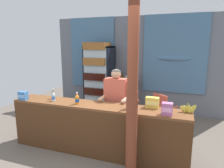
# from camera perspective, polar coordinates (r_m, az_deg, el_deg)

# --- Properties ---
(ground_plane) EXTENTS (8.13, 8.13, 0.00)m
(ground_plane) POSITION_cam_1_polar(r_m,az_deg,el_deg) (4.63, 0.64, -14.33)
(ground_plane) COLOR #665B51
(back_wall_curtained) EXTENTS (5.08, 0.22, 2.81)m
(back_wall_curtained) POSITION_cam_1_polar(r_m,az_deg,el_deg) (6.06, 6.55, 5.99)
(back_wall_curtained) COLOR slate
(back_wall_curtained) RESTS_ON ground
(stall_counter) EXTENTS (3.29, 0.50, 0.93)m
(stall_counter) POSITION_cam_1_polar(r_m,az_deg,el_deg) (3.67, -5.29, -11.75)
(stall_counter) COLOR brown
(stall_counter) RESTS_ON ground
(timber_post) EXTENTS (0.19, 0.17, 2.68)m
(timber_post) POSITION_cam_1_polar(r_m,az_deg,el_deg) (2.91, 5.81, -3.03)
(timber_post) COLOR brown
(timber_post) RESTS_ON ground
(drink_fridge) EXTENTS (0.77, 0.76, 2.06)m
(drink_fridge) POSITION_cam_1_polar(r_m,az_deg,el_deg) (5.89, -3.76, 2.73)
(drink_fridge) COLOR black
(drink_fridge) RESTS_ON ground
(bottle_shelf_rack) EXTENTS (0.48, 0.28, 1.17)m
(bottle_shelf_rack) POSITION_cam_1_polar(r_m,az_deg,el_deg) (5.86, 4.71, -2.53)
(bottle_shelf_rack) COLOR brown
(bottle_shelf_rack) RESTS_ON ground
(plastic_lawn_chair) EXTENTS (0.62, 0.62, 0.86)m
(plastic_lawn_chair) POSITION_cam_1_polar(r_m,az_deg,el_deg) (4.95, 14.44, -6.83)
(plastic_lawn_chair) COLOR #E5563D
(plastic_lawn_chair) RESTS_ON ground
(shopkeeper) EXTENTS (0.53, 0.42, 1.53)m
(shopkeeper) POSITION_cam_1_polar(r_m,az_deg,el_deg) (3.97, 1.10, -3.81)
(shopkeeper) COLOR #28282D
(shopkeeper) RESTS_ON ground
(soda_bottle_grape_soda) EXTENTS (0.10, 0.10, 0.33)m
(soda_bottle_grape_soda) POSITION_cam_1_polar(r_m,az_deg,el_deg) (3.37, 4.88, -4.83)
(soda_bottle_grape_soda) COLOR #56286B
(soda_bottle_grape_soda) RESTS_ON stall_counter
(soda_bottle_water) EXTENTS (0.07, 0.07, 0.22)m
(soda_bottle_water) POSITION_cam_1_polar(r_m,az_deg,el_deg) (3.99, -16.38, -3.41)
(soda_bottle_water) COLOR silver
(soda_bottle_water) RESTS_ON stall_counter
(soda_bottle_iced_tea) EXTENTS (0.06, 0.06, 0.21)m
(soda_bottle_iced_tea) POSITION_cam_1_polar(r_m,az_deg,el_deg) (4.15, -16.41, -2.87)
(soda_bottle_iced_tea) COLOR brown
(soda_bottle_iced_tea) RESTS_ON stall_counter
(soda_bottle_orange_soda) EXTENTS (0.08, 0.08, 0.22)m
(soda_bottle_orange_soda) POSITION_cam_1_polar(r_m,az_deg,el_deg) (3.70, -9.92, -4.23)
(soda_bottle_orange_soda) COLOR orange
(soda_bottle_orange_soda) RESTS_ON stall_counter
(snack_box_biscuit) EXTENTS (0.17, 0.11, 0.17)m
(snack_box_biscuit) POSITION_cam_1_polar(r_m,az_deg,el_deg) (4.27, -24.03, -3.08)
(snack_box_biscuit) COLOR #3D75B7
(snack_box_biscuit) RESTS_ON stall_counter
(snack_box_wafer) EXTENTS (0.16, 0.13, 0.19)m
(snack_box_wafer) POSITION_cam_1_polar(r_m,az_deg,el_deg) (3.20, 15.46, -6.89)
(snack_box_wafer) COLOR #B76699
(snack_box_wafer) RESTS_ON stall_counter
(snack_box_instant_noodle) EXTENTS (0.22, 0.12, 0.18)m
(snack_box_instant_noodle) POSITION_cam_1_polar(r_m,az_deg,el_deg) (3.50, 11.43, -5.19)
(snack_box_instant_noodle) COLOR #EAD14C
(snack_box_instant_noodle) RESTS_ON stall_counter
(banana_bunch) EXTENTS (0.27, 0.07, 0.16)m
(banana_bunch) POSITION_cam_1_polar(r_m,az_deg,el_deg) (3.42, 20.91, -6.66)
(banana_bunch) COLOR #DBCC42
(banana_bunch) RESTS_ON stall_counter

